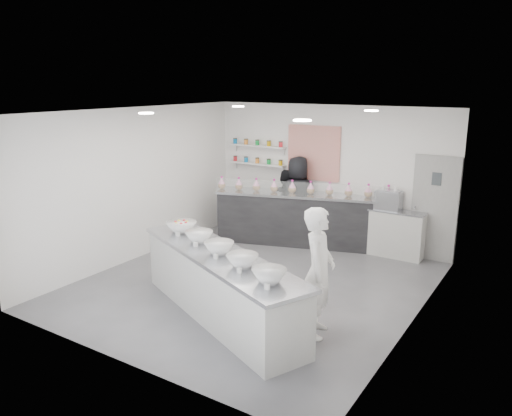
{
  "coord_description": "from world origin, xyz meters",
  "views": [
    {
      "loc": [
        4.43,
        -6.88,
        3.47
      ],
      "look_at": [
        -0.21,
        0.4,
        1.28
      ],
      "focal_mm": 35.0,
      "sensor_mm": 36.0,
      "label": 1
    }
  ],
  "objects_px": {
    "prep_counter": "(220,285)",
    "back_bar": "(301,219)",
    "woman_prep": "(319,272)",
    "staff_left": "(286,204)",
    "espresso_ledge": "(392,233)",
    "staff_right": "(298,199)",
    "espresso_machine": "(388,200)"
  },
  "relations": [
    {
      "from": "staff_right",
      "to": "back_bar",
      "type": "bearing_deg",
      "value": 112.56
    },
    {
      "from": "espresso_ledge",
      "to": "woman_prep",
      "type": "height_order",
      "value": "woman_prep"
    },
    {
      "from": "espresso_machine",
      "to": "woman_prep",
      "type": "xyz_separation_m",
      "value": [
        0.26,
        -3.77,
        -0.23
      ]
    },
    {
      "from": "espresso_ledge",
      "to": "espresso_machine",
      "type": "relative_size",
      "value": 2.59
    },
    {
      "from": "espresso_machine",
      "to": "staff_right",
      "type": "relative_size",
      "value": 0.26
    },
    {
      "from": "staff_right",
      "to": "staff_left",
      "type": "bearing_deg",
      "value": -18.62
    },
    {
      "from": "staff_right",
      "to": "espresso_machine",
      "type": "bearing_deg",
      "value": 163.67
    },
    {
      "from": "back_bar",
      "to": "woman_prep",
      "type": "xyz_separation_m",
      "value": [
        2.06,
        -3.44,
        0.35
      ]
    },
    {
      "from": "woman_prep",
      "to": "staff_left",
      "type": "height_order",
      "value": "woman_prep"
    },
    {
      "from": "prep_counter",
      "to": "espresso_machine",
      "type": "xyz_separation_m",
      "value": [
        1.22,
        4.07,
        0.65
      ]
    },
    {
      "from": "espresso_ledge",
      "to": "woman_prep",
      "type": "bearing_deg",
      "value": -87.71
    },
    {
      "from": "espresso_machine",
      "to": "woman_prep",
      "type": "height_order",
      "value": "woman_prep"
    },
    {
      "from": "woman_prep",
      "to": "staff_right",
      "type": "bearing_deg",
      "value": 14.56
    },
    {
      "from": "staff_right",
      "to": "prep_counter",
      "type": "bearing_deg",
      "value": 82.71
    },
    {
      "from": "back_bar",
      "to": "staff_right",
      "type": "distance_m",
      "value": 0.51
    },
    {
      "from": "prep_counter",
      "to": "espresso_ledge",
      "type": "bearing_deg",
      "value": 96.28
    },
    {
      "from": "back_bar",
      "to": "espresso_machine",
      "type": "distance_m",
      "value": 1.92
    },
    {
      "from": "back_bar",
      "to": "woman_prep",
      "type": "relative_size",
      "value": 1.99
    },
    {
      "from": "prep_counter",
      "to": "back_bar",
      "type": "bearing_deg",
      "value": 123.13
    },
    {
      "from": "prep_counter",
      "to": "staff_right",
      "type": "bearing_deg",
      "value": 125.64
    },
    {
      "from": "prep_counter",
      "to": "espresso_ledge",
      "type": "distance_m",
      "value": 4.28
    },
    {
      "from": "staff_left",
      "to": "staff_right",
      "type": "xyz_separation_m",
      "value": [
        0.3,
        0.0,
        0.16
      ]
    },
    {
      "from": "prep_counter",
      "to": "staff_left",
      "type": "xyz_separation_m",
      "value": [
        -1.1,
        3.99,
        0.28
      ]
    },
    {
      "from": "woman_prep",
      "to": "staff_left",
      "type": "bearing_deg",
      "value": 17.82
    },
    {
      "from": "woman_prep",
      "to": "staff_right",
      "type": "distance_m",
      "value": 4.34
    },
    {
      "from": "espresso_machine",
      "to": "woman_prep",
      "type": "bearing_deg",
      "value": -86.07
    },
    {
      "from": "prep_counter",
      "to": "woman_prep",
      "type": "relative_size",
      "value": 1.99
    },
    {
      "from": "woman_prep",
      "to": "espresso_ledge",
      "type": "bearing_deg",
      "value": -14.82
    },
    {
      "from": "espresso_ledge",
      "to": "espresso_machine",
      "type": "xyz_separation_m",
      "value": [
        -0.11,
        0.0,
        0.67
      ]
    },
    {
      "from": "back_bar",
      "to": "staff_left",
      "type": "relative_size",
      "value": 2.34
    },
    {
      "from": "staff_left",
      "to": "espresso_machine",
      "type": "bearing_deg",
      "value": -179.2
    },
    {
      "from": "espresso_ledge",
      "to": "back_bar",
      "type": "bearing_deg",
      "value": -170.16
    }
  ]
}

